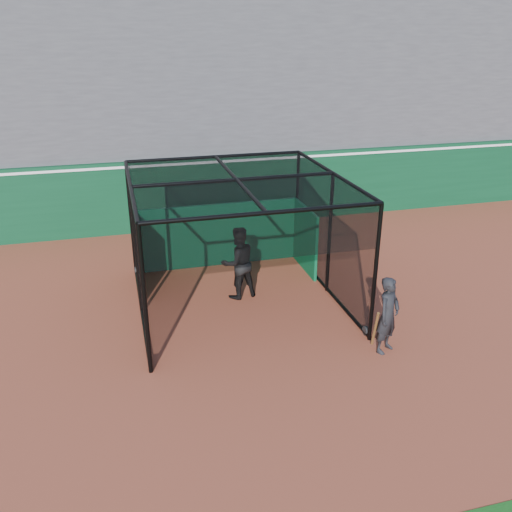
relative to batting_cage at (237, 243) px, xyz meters
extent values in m
plane|color=brown|center=(-0.19, -2.41, -1.62)|extent=(120.00, 120.00, 0.00)
cube|color=#0B3D21|center=(-0.19, 6.09, -0.37)|extent=(50.00, 0.45, 2.50)
cube|color=white|center=(-0.19, 6.09, 0.73)|extent=(50.00, 0.50, 0.08)
cube|color=#4C4C4F|center=(-0.19, 9.97, 2.25)|extent=(50.00, 7.85, 7.75)
cube|color=#08552E|center=(0.00, 2.48, -0.67)|extent=(4.83, 0.10, 1.90)
cylinder|color=black|center=(-2.47, -2.43, -1.51)|extent=(0.08, 0.22, 0.22)
cylinder|color=black|center=(2.47, -2.43, -1.51)|extent=(0.08, 0.22, 0.22)
cylinder|color=black|center=(-2.47, 2.40, -1.51)|extent=(0.08, 0.22, 0.22)
cylinder|color=black|center=(2.47, 2.40, -1.51)|extent=(0.08, 0.22, 0.22)
imported|color=black|center=(0.08, 0.26, -0.65)|extent=(1.09, 0.93, 1.95)
imported|color=black|center=(2.60, -3.13, -0.75)|extent=(0.77, 0.70, 1.76)
cylinder|color=#593819|center=(2.35, -3.08, -1.07)|extent=(0.15, 0.37, 0.96)
camera|label=1|loc=(-2.80, -12.30, 4.95)|focal=38.00mm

